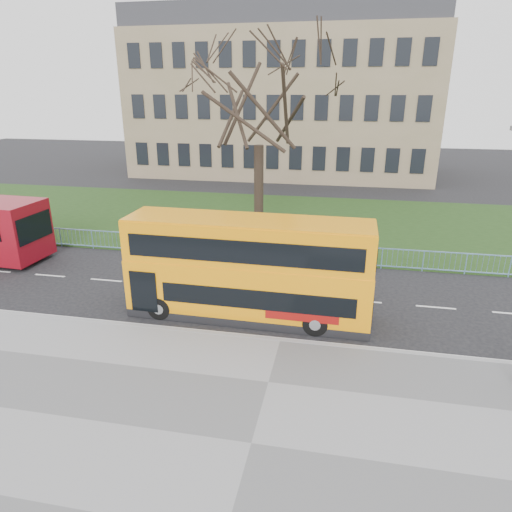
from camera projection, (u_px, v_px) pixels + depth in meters
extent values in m
plane|color=black|center=(286.00, 322.00, 17.88)|extent=(120.00, 120.00, 0.00)
cube|color=slate|center=(251.00, 445.00, 11.64)|extent=(80.00, 10.50, 0.12)
cube|color=gray|center=(280.00, 341.00, 16.43)|extent=(80.00, 0.20, 0.14)
cube|color=#1A3412|center=(314.00, 223.00, 31.04)|extent=(80.00, 15.40, 0.08)
cube|color=#7D6E4F|center=(284.00, 105.00, 48.60)|extent=(30.00, 15.00, 14.00)
cube|color=#FF970A|center=(248.00, 288.00, 18.02)|extent=(9.51, 2.40, 1.76)
cube|color=#FF970A|center=(248.00, 264.00, 17.66)|extent=(9.51, 2.40, 0.30)
cube|color=#FF970A|center=(248.00, 241.00, 17.33)|extent=(9.46, 2.36, 1.58)
cube|color=black|center=(256.00, 300.00, 16.84)|extent=(7.31, 0.15, 0.77)
cube|color=black|center=(241.00, 252.00, 16.34)|extent=(8.72, 0.17, 0.86)
cylinder|color=black|center=(159.00, 308.00, 17.99)|extent=(0.94, 0.27, 0.94)
cylinder|color=black|center=(315.00, 324.00, 16.80)|extent=(0.94, 0.27, 0.94)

